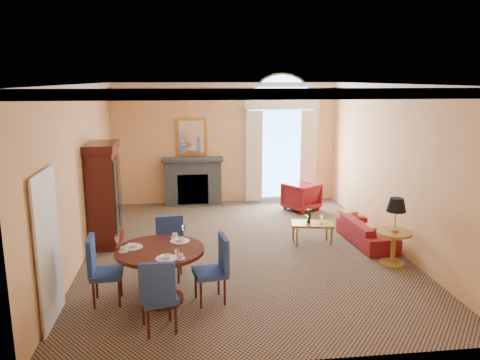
{
  "coord_description": "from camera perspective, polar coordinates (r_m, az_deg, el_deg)",
  "views": [
    {
      "loc": [
        -1.09,
        -8.62,
        3.3
      ],
      "look_at": [
        0.0,
        0.5,
        1.3
      ],
      "focal_mm": 35.0,
      "sensor_mm": 36.0,
      "label": 1
    }
  ],
  "objects": [
    {
      "name": "room_envelope",
      "position": [
        9.38,
        -0.28,
        7.45
      ],
      "size": [
        6.04,
        7.52,
        3.45
      ],
      "color": "#ECAF70",
      "rests_on": "ground"
    },
    {
      "name": "armchair",
      "position": [
        12.04,
        7.47,
        -1.97
      ],
      "size": [
        1.07,
        1.08,
        0.72
      ],
      "primitive_type": "imported",
      "rotation": [
        0.0,
        0.0,
        3.74
      ],
      "color": "maroon",
      "rests_on": "ground"
    },
    {
      "name": "side_table",
      "position": [
        8.81,
        18.37,
        -5.09
      ],
      "size": [
        0.62,
        0.62,
        1.21
      ],
      "color": "olive",
      "rests_on": "ground"
    },
    {
      "name": "coffee_table",
      "position": [
        9.65,
        8.81,
        -5.31
      ],
      "size": [
        0.92,
        0.62,
        0.8
      ],
      "rotation": [
        0.0,
        0.0,
        -0.19
      ],
      "color": "olive",
      "rests_on": "ground"
    },
    {
      "name": "armoire",
      "position": [
        9.74,
        -16.25,
        -1.89
      ],
      "size": [
        0.59,
        1.05,
        2.07
      ],
      "color": "#36100C",
      "rests_on": "ground"
    },
    {
      "name": "dining_table",
      "position": [
        7.17,
        -9.69,
        -9.97
      ],
      "size": [
        1.32,
        1.32,
        1.03
      ],
      "color": "#36100C",
      "rests_on": "ground"
    },
    {
      "name": "dining_chair_south",
      "position": [
        6.32,
        -9.95,
        -13.3
      ],
      "size": [
        0.56,
        0.56,
        1.04
      ],
      "rotation": [
        0.0,
        0.0,
        0.25
      ],
      "color": "navy",
      "rests_on": "ground"
    },
    {
      "name": "sofa",
      "position": [
        9.92,
        15.18,
        -6.12
      ],
      "size": [
        0.75,
        1.71,
        0.49
      ],
      "primitive_type": "imported",
      "rotation": [
        0.0,
        0.0,
        1.63
      ],
      "color": "maroon",
      "rests_on": "ground"
    },
    {
      "name": "ground",
      "position": [
        9.3,
        0.37,
        -8.51
      ],
      "size": [
        7.5,
        7.5,
        0.0
      ],
      "primitive_type": "plane",
      "color": "#141C3F",
      "rests_on": "ground"
    },
    {
      "name": "dining_chair_north",
      "position": [
        8.01,
        -8.65,
        -7.63
      ],
      "size": [
        0.51,
        0.52,
        1.04
      ],
      "rotation": [
        0.0,
        0.0,
        3.04
      ],
      "color": "navy",
      "rests_on": "ground"
    },
    {
      "name": "dining_chair_west",
      "position": [
        7.33,
        -16.78,
        -9.98
      ],
      "size": [
        0.5,
        0.49,
        1.04
      ],
      "rotation": [
        0.0,
        0.0,
        -1.51
      ],
      "color": "navy",
      "rests_on": "ground"
    },
    {
      "name": "dining_chair_east",
      "position": [
        7.07,
        -2.89,
        -10.26
      ],
      "size": [
        0.54,
        0.54,
        1.04
      ],
      "rotation": [
        0.0,
        0.0,
        1.75
      ],
      "color": "navy",
      "rests_on": "ground"
    }
  ]
}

